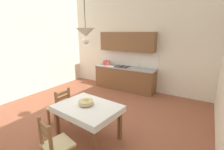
{
  "coord_description": "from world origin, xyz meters",
  "views": [
    {
      "loc": [
        2.49,
        -2.67,
        2.17
      ],
      "look_at": [
        0.42,
        0.7,
        1.12
      ],
      "focal_mm": 25.49,
      "sensor_mm": 36.0,
      "label": 1
    }
  ],
  "objects_px": {
    "fruit_bowl": "(86,102)",
    "pendant_lamp": "(86,33)",
    "dining_table": "(88,112)",
    "dining_chair_camera_side": "(56,145)",
    "kitchen_cabinetry": "(125,68)",
    "dining_chair_tv_side": "(60,108)"
  },
  "relations": [
    {
      "from": "dining_chair_tv_side",
      "to": "kitchen_cabinetry",
      "type": "bearing_deg",
      "value": 87.27
    },
    {
      "from": "kitchen_cabinetry",
      "to": "fruit_bowl",
      "type": "relative_size",
      "value": 8.0
    },
    {
      "from": "dining_table",
      "to": "pendant_lamp",
      "type": "bearing_deg",
      "value": -43.22
    },
    {
      "from": "kitchen_cabinetry",
      "to": "dining_chair_tv_side",
      "type": "height_order",
      "value": "kitchen_cabinetry"
    },
    {
      "from": "kitchen_cabinetry",
      "to": "pendant_lamp",
      "type": "xyz_separation_m",
      "value": [
        0.9,
        -3.28,
        1.31
      ]
    },
    {
      "from": "dining_chair_camera_side",
      "to": "dining_table",
      "type": "bearing_deg",
      "value": 93.64
    },
    {
      "from": "dining_chair_camera_side",
      "to": "pendant_lamp",
      "type": "distance_m",
      "value": 1.88
    },
    {
      "from": "kitchen_cabinetry",
      "to": "fruit_bowl",
      "type": "xyz_separation_m",
      "value": [
        0.72,
        -3.15,
        -0.04
      ]
    },
    {
      "from": "dining_table",
      "to": "fruit_bowl",
      "type": "relative_size",
      "value": 4.42
    },
    {
      "from": "dining_chair_camera_side",
      "to": "fruit_bowl",
      "type": "bearing_deg",
      "value": 97.01
    },
    {
      "from": "dining_chair_tv_side",
      "to": "pendant_lamp",
      "type": "xyz_separation_m",
      "value": [
        1.05,
        -0.18,
        1.73
      ]
    },
    {
      "from": "dining_table",
      "to": "pendant_lamp",
      "type": "distance_m",
      "value": 1.56
    },
    {
      "from": "pendant_lamp",
      "to": "dining_chair_tv_side",
      "type": "bearing_deg",
      "value": 170.09
    },
    {
      "from": "dining_chair_tv_side",
      "to": "fruit_bowl",
      "type": "distance_m",
      "value": 0.94
    },
    {
      "from": "dining_chair_camera_side",
      "to": "dining_chair_tv_side",
      "type": "xyz_separation_m",
      "value": [
        -0.97,
        0.93,
        0.0
      ]
    },
    {
      "from": "kitchen_cabinetry",
      "to": "fruit_bowl",
      "type": "height_order",
      "value": "kitchen_cabinetry"
    },
    {
      "from": "dining_table",
      "to": "fruit_bowl",
      "type": "height_order",
      "value": "fruit_bowl"
    },
    {
      "from": "fruit_bowl",
      "to": "dining_chair_camera_side",
      "type": "bearing_deg",
      "value": -82.99
    },
    {
      "from": "kitchen_cabinetry",
      "to": "fruit_bowl",
      "type": "bearing_deg",
      "value": -77.17
    },
    {
      "from": "kitchen_cabinetry",
      "to": "pendant_lamp",
      "type": "distance_m",
      "value": 3.65
    },
    {
      "from": "fruit_bowl",
      "to": "pendant_lamp",
      "type": "distance_m",
      "value": 1.37
    },
    {
      "from": "kitchen_cabinetry",
      "to": "dining_chair_camera_side",
      "type": "distance_m",
      "value": 4.14
    }
  ]
}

